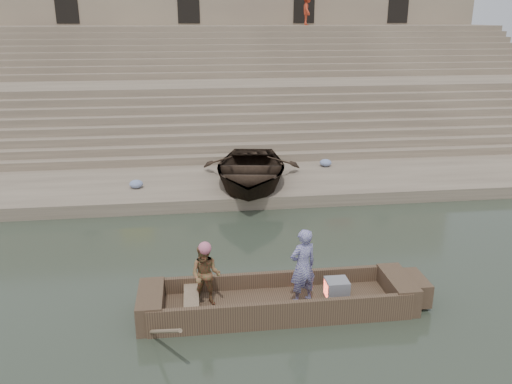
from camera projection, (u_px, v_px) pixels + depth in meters
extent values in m
plane|color=#2B3628|center=(307.00, 313.00, 10.63)|extent=(120.00, 120.00, 0.00)
cube|color=gray|center=(256.00, 184.00, 18.08)|extent=(32.00, 4.00, 0.40)
cube|color=gray|center=(236.00, 112.00, 24.74)|extent=(32.00, 3.00, 2.80)
cube|color=gray|center=(225.00, 71.00, 30.93)|extent=(32.00, 3.00, 5.20)
cube|color=gray|center=(249.00, 163.00, 20.15)|extent=(32.00, 0.50, 0.70)
cube|color=gray|center=(247.00, 156.00, 20.57)|extent=(32.00, 0.50, 1.00)
cube|color=gray|center=(246.00, 149.00, 20.99)|extent=(32.00, 0.50, 1.30)
cube|color=gray|center=(245.00, 143.00, 21.41)|extent=(32.00, 0.50, 1.60)
cube|color=gray|center=(243.00, 136.00, 21.83)|extent=(32.00, 0.50, 1.90)
cube|color=gray|center=(242.00, 130.00, 22.26)|extent=(32.00, 0.50, 2.20)
cube|color=gray|center=(241.00, 125.00, 22.68)|extent=(32.00, 0.50, 2.50)
cube|color=gray|center=(240.00, 119.00, 23.10)|extent=(32.00, 0.50, 2.80)
cube|color=gray|center=(233.00, 103.00, 26.34)|extent=(32.00, 0.50, 3.10)
cube|color=gray|center=(232.00, 99.00, 26.76)|extent=(32.00, 0.50, 3.40)
cube|color=gray|center=(231.00, 94.00, 27.18)|extent=(32.00, 0.50, 3.70)
cube|color=gray|center=(230.00, 90.00, 27.60)|extent=(32.00, 0.50, 4.00)
cube|color=gray|center=(230.00, 86.00, 28.02)|extent=(32.00, 0.50, 4.30)
cube|color=gray|center=(229.00, 82.00, 28.44)|extent=(32.00, 0.50, 4.60)
cube|color=gray|center=(228.00, 78.00, 28.87)|extent=(32.00, 0.50, 4.90)
cube|color=gray|center=(227.00, 75.00, 29.29)|extent=(32.00, 0.50, 5.20)
cube|color=tan|center=(220.00, 18.00, 33.72)|extent=(32.00, 5.00, 11.20)
cube|color=black|center=(66.00, 0.00, 30.01)|extent=(1.30, 0.18, 2.60)
cube|color=black|center=(188.00, 0.00, 30.86)|extent=(1.30, 0.18, 2.60)
cube|color=black|center=(304.00, 1.00, 31.70)|extent=(1.30, 0.18, 2.60)
cube|color=black|center=(398.00, 1.00, 32.43)|extent=(1.30, 0.18, 2.60)
cube|color=brown|center=(278.00, 306.00, 10.69)|extent=(5.00, 1.30, 0.22)
cube|color=brown|center=(283.00, 315.00, 10.05)|extent=(5.20, 0.12, 0.56)
cube|color=brown|center=(273.00, 284.00, 11.21)|extent=(5.20, 0.12, 0.56)
cube|color=brown|center=(151.00, 306.00, 10.32)|extent=(0.50, 1.30, 0.60)
cube|color=brown|center=(398.00, 290.00, 10.93)|extent=(0.50, 1.30, 0.60)
cube|color=brown|center=(416.00, 288.00, 10.97)|extent=(0.35, 0.90, 0.50)
cube|color=#937A5B|center=(191.00, 299.00, 10.38)|extent=(0.30, 1.20, 0.08)
cylinder|color=#937A5B|center=(156.00, 331.00, 9.49)|extent=(1.03, 2.10, 1.36)
sphere|color=#D0677F|center=(205.00, 248.00, 10.16)|extent=(0.26, 0.26, 0.26)
imported|color=navy|center=(303.00, 266.00, 10.38)|extent=(0.68, 0.56, 1.60)
imported|color=#246D30|center=(206.00, 275.00, 10.35)|extent=(0.74, 0.65, 1.29)
cube|color=gray|center=(337.00, 289.00, 10.73)|extent=(0.46, 0.42, 0.40)
cube|color=#E5593F|center=(327.00, 289.00, 10.71)|extent=(0.04, 0.34, 0.32)
imported|color=#2D2116|center=(250.00, 170.00, 17.24)|extent=(4.19, 5.35, 1.01)
imported|color=#B7381F|center=(307.00, 10.00, 30.58)|extent=(0.74, 1.17, 1.73)
ellipsoid|color=#3F5999|center=(136.00, 184.00, 17.03)|extent=(0.44, 0.44, 0.26)
ellipsoid|color=#3F5999|center=(326.00, 163.00, 19.49)|extent=(0.44, 0.44, 0.26)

